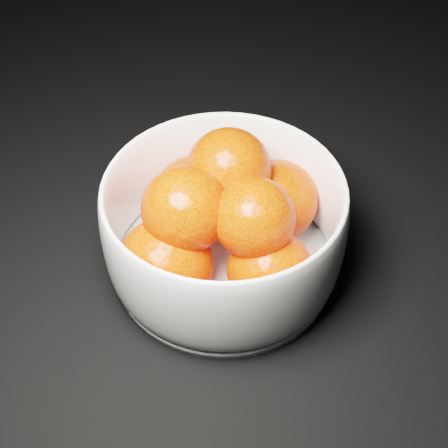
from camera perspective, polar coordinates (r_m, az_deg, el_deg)
The scene contains 2 objects.
bowl at distance 0.62m, azimuth -0.00°, elevation -0.38°, with size 0.24×0.24×0.12m.
orange_pile at distance 0.61m, azimuth -0.15°, elevation 0.51°, with size 0.20×0.22×0.14m.
Camera 1 is at (-0.02, -0.58, 0.51)m, focal length 50.00 mm.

